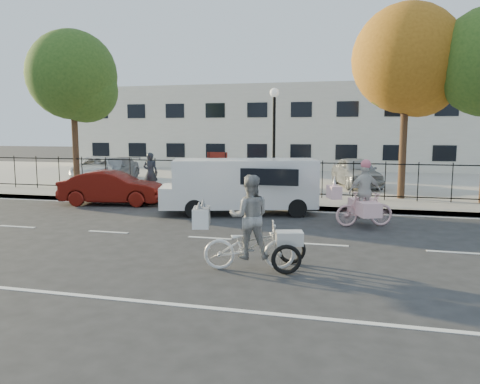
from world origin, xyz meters
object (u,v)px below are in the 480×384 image
(zebra_trike, at_px, (250,233))
(lot_car_d, at_px, (356,172))
(white_van, at_px, (242,184))
(lot_car_a, at_px, (115,169))
(pedestrian, at_px, (151,173))
(lot_car_c, at_px, (229,175))
(lamppost, at_px, (274,123))
(red_sedan, at_px, (112,188))
(lot_car_b, at_px, (96,169))
(unicorn_bike, at_px, (363,202))

(zebra_trike, height_order, lot_car_d, zebra_trike)
(zebra_trike, bearing_deg, white_van, 1.01)
(zebra_trike, distance_m, lot_car_a, 17.63)
(pedestrian, relative_size, lot_car_c, 0.50)
(lot_car_a, relative_size, lot_car_c, 1.14)
(lamppost, xyz_separation_m, zebra_trike, (1.15, -9.25, -2.36))
(red_sedan, distance_m, pedestrian, 2.39)
(lot_car_d, bearing_deg, red_sedan, -158.60)
(lot_car_b, xyz_separation_m, lot_car_d, (13.57, 0.63, 0.07))
(lot_car_c, distance_m, lot_car_d, 6.12)
(lot_car_c, height_order, lot_car_d, lot_car_d)
(zebra_trike, distance_m, lot_car_b, 17.60)
(lamppost, distance_m, lot_car_a, 10.98)
(white_van, xyz_separation_m, lot_car_b, (-9.81, 7.03, -0.24))
(white_van, bearing_deg, pedestrian, 131.25)
(lamppost, height_order, lot_car_b, lamppost)
(lamppost, bearing_deg, red_sedan, -158.60)
(lot_car_a, bearing_deg, unicorn_bike, -38.21)
(zebra_trike, xyz_separation_m, lot_car_b, (-11.53, 13.29, 0.03))
(lot_car_c, bearing_deg, white_van, -55.72)
(lot_car_b, relative_size, lot_car_c, 1.30)
(red_sedan, bearing_deg, unicorn_bike, -111.37)
(white_van, height_order, lot_car_c, white_van)
(pedestrian, bearing_deg, unicorn_bike, 149.81)
(lot_car_b, height_order, lot_car_c, lot_car_b)
(lamppost, distance_m, lot_car_d, 6.09)
(lamppost, height_order, unicorn_bike, lamppost)
(lamppost, xyz_separation_m, lot_car_d, (3.19, 4.67, -2.25))
(lamppost, relative_size, zebra_trike, 1.89)
(lot_car_a, height_order, lot_car_d, lot_car_d)
(red_sedan, xyz_separation_m, lot_car_a, (-3.77, 7.00, 0.09))
(red_sedan, height_order, lot_car_d, lot_car_d)
(lot_car_b, bearing_deg, lot_car_c, -29.70)
(lot_car_b, xyz_separation_m, lot_car_c, (7.72, -1.19, -0.05))
(lamppost, relative_size, lot_car_b, 0.94)
(lot_car_b, bearing_deg, lot_car_d, -18.27)
(lamppost, height_order, lot_car_d, lamppost)
(unicorn_bike, bearing_deg, lamppost, 19.51)
(zebra_trike, distance_m, pedestrian, 11.30)
(lot_car_a, xyz_separation_m, lot_car_c, (6.98, -1.84, -0.00))
(red_sedan, height_order, lot_car_a, lot_car_a)
(lot_car_a, bearing_deg, lot_car_b, -142.61)
(lamppost, bearing_deg, lot_car_c, 132.96)
(zebra_trike, xyz_separation_m, unicorn_bike, (2.30, 5.04, -0.02))
(white_van, height_order, red_sedan, white_van)
(lot_car_b, bearing_deg, lamppost, -42.21)
(red_sedan, height_order, pedestrian, pedestrian)
(white_van, bearing_deg, lot_car_d, 47.17)
(lot_car_b, bearing_deg, white_van, -56.55)
(pedestrian, height_order, lot_car_c, pedestrian)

